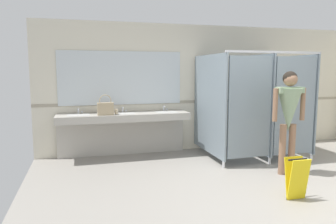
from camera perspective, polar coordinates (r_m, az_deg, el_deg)
The scene contains 11 objects.
ground_plane at distance 5.03m, azimuth 20.60°, elevation -13.66°, with size 7.46×6.13×0.10m, color gray.
wall_back at distance 7.18m, azimuth 7.69°, elevation 4.34°, with size 7.46×0.12×2.69m, color beige.
wall_back_tile_band at distance 7.14m, azimuth 7.85°, elevation 1.94°, with size 7.46×0.01×0.06m, color #9E937F.
vanity_counter at distance 6.46m, azimuth -7.96°, elevation -2.24°, with size 2.59×0.56×1.00m.
mirror_panel at distance 6.57m, azimuth -8.34°, elevation 6.03°, with size 2.49×0.02×1.08m, color silver.
bathroom_stalls at distance 6.51m, azimuth 15.59°, elevation 1.48°, with size 1.92×1.54×2.07m.
person_standing at distance 5.59m, azimuth 20.81°, elevation 0.46°, with size 0.60×0.41×1.71m.
handbag at distance 6.14m, azimuth -11.12°, elevation 0.67°, with size 0.30×0.12×0.39m.
soap_dispenser at distance 6.46m, azimuth -10.39°, elevation 0.58°, with size 0.07×0.07×0.19m.
paper_cup at distance 6.23m, azimuth -9.22°, elevation 0.06°, with size 0.07×0.07×0.10m, color beige.
wet_floor_sign at distance 4.67m, azimuth 22.03°, elevation -10.90°, with size 0.28×0.19×0.56m.
Camera 1 is at (-2.83, -3.76, 1.71)m, focal length 34.08 mm.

